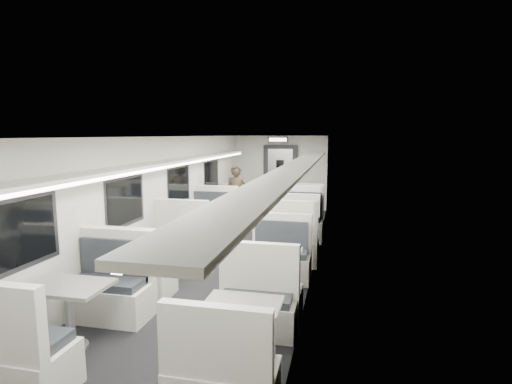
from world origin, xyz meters
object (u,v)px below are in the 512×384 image
at_px(booth_right_c, 272,274).
at_px(exit_sign, 278,140).
at_px(booth_right_d, 243,332).
at_px(passenger, 237,197).
at_px(booth_left_b, 200,229).
at_px(booth_left_d, 70,316).
at_px(booth_left_c, 161,257).
at_px(booth_right_a, 302,217).
at_px(vestibule_door, 280,178).
at_px(booth_right_b, 293,231).
at_px(booth_left_a, 227,214).

distance_m(booth_right_c, exit_sign, 6.98).
xyz_separation_m(booth_right_d, exit_sign, (-1.00, 8.45, 1.93)).
xyz_separation_m(booth_right_d, passenger, (-1.69, 6.04, 0.48)).
distance_m(booth_left_b, booth_left_d, 4.26).
bearing_deg(booth_left_b, booth_left_c, -90.00).
xyz_separation_m(booth_left_b, booth_right_a, (2.00, 1.93, -0.04)).
bearing_deg(booth_right_d, booth_left_d, -176.47).
bearing_deg(vestibule_door, booth_left_c, -98.47).
xyz_separation_m(booth_left_d, vestibule_door, (1.00, 9.06, 0.65)).
bearing_deg(vestibule_door, booth_right_a, -70.79).
bearing_deg(vestibule_door, booth_right_c, -82.01).
relative_size(booth_left_d, booth_right_d, 1.11).
distance_m(booth_left_d, passenger, 6.19).
bearing_deg(exit_sign, vestibule_door, 90.00).
height_order(booth_right_a, booth_right_b, booth_right_b).
xyz_separation_m(booth_left_b, passenger, (0.31, 1.91, 0.43)).
xyz_separation_m(booth_left_a, booth_right_b, (2.00, -1.80, 0.07)).
distance_m(booth_left_b, booth_left_c, 1.92).
bearing_deg(booth_right_a, exit_sign, 112.77).
height_order(booth_left_a, passenger, passenger).
xyz_separation_m(booth_left_b, exit_sign, (1.00, 4.31, 1.87)).
bearing_deg(passenger, exit_sign, 71.81).
bearing_deg(booth_right_a, booth_right_b, -90.00).
distance_m(booth_right_a, vestibule_door, 3.11).
relative_size(booth_left_c, booth_right_d, 1.04).
distance_m(booth_right_a, booth_right_d, 6.06).
xyz_separation_m(booth_left_b, vestibule_door, (1.00, 4.80, 0.63)).
bearing_deg(booth_right_a, booth_left_d, -107.91).
bearing_deg(passenger, booth_right_a, -1.34).
bearing_deg(booth_left_b, booth_right_b, 5.98).
bearing_deg(booth_right_b, booth_left_c, -133.21).
distance_m(booth_left_d, booth_right_d, 2.00).
bearing_deg(vestibule_door, booth_left_a, -109.72).
bearing_deg(booth_right_d, booth_left_b, 115.80).
xyz_separation_m(booth_right_b, vestibule_door, (-1.00, 4.59, 0.62)).
height_order(booth_left_b, booth_left_d, booth_left_b).
xyz_separation_m(booth_right_c, booth_right_d, (0.00, -1.81, -0.02)).
distance_m(booth_left_d, vestibule_door, 9.14).
distance_m(booth_left_d, booth_right_c, 2.78).
bearing_deg(passenger, booth_left_b, -101.18).
relative_size(booth_left_d, passenger, 1.32).
relative_size(booth_right_a, passenger, 1.23).
distance_m(booth_right_a, exit_sign, 3.21).
bearing_deg(passenger, booth_left_d, -94.91).
bearing_deg(booth_left_c, booth_right_d, -47.95).
xyz_separation_m(booth_right_c, passenger, (-1.69, 4.23, 0.47)).
height_order(booth_left_a, booth_right_b, booth_right_b).
bearing_deg(vestibule_door, booth_right_b, -77.70).
relative_size(booth_right_a, booth_right_b, 0.88).
height_order(booth_right_a, vestibule_door, vestibule_door).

